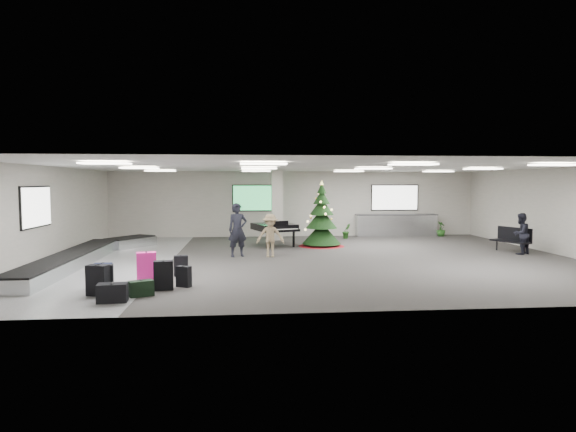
{
  "coord_description": "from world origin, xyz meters",
  "views": [
    {
      "loc": [
        -2.49,
        -16.56,
        2.66
      ],
      "look_at": [
        -0.91,
        1.0,
        1.43
      ],
      "focal_mm": 30.0,
      "sensor_mm": 36.0,
      "label": 1
    }
  ],
  "objects": [
    {
      "name": "suitcase_3",
      "position": [
        -4.32,
        -2.77,
        0.29
      ],
      "size": [
        0.42,
        0.29,
        0.6
      ],
      "rotation": [
        0.0,
        0.0,
        0.2
      ],
      "color": "black",
      "rests_on": "ground"
    },
    {
      "name": "suitcase_7",
      "position": [
        -4.05,
        -4.26,
        0.27
      ],
      "size": [
        0.41,
        0.35,
        0.55
      ],
      "rotation": [
        0.0,
        0.0,
        -0.51
      ],
      "color": "black",
      "rests_on": "ground"
    },
    {
      "name": "baggage_carousel",
      "position": [
        -7.84,
        -0.08,
        0.21
      ],
      "size": [
        2.28,
        9.71,
        0.43
      ],
      "color": "silver",
      "rests_on": "ground"
    },
    {
      "name": "traveler_b",
      "position": [
        -1.59,
        0.47,
        0.77
      ],
      "size": [
        1.02,
        0.63,
        1.53
      ],
      "primitive_type": "imported",
      "rotation": [
        0.0,
        0.0,
        -0.06
      ],
      "color": "#907A59",
      "rests_on": "ground"
    },
    {
      "name": "suitcase_5",
      "position": [
        -5.94,
        -5.07,
        0.36
      ],
      "size": [
        0.54,
        0.38,
        0.75
      ],
      "rotation": [
        0.0,
        0.0,
        -0.26
      ],
      "color": "black",
      "rests_on": "ground"
    },
    {
      "name": "christmas_tree",
      "position": [
        0.69,
        3.18,
        0.94
      ],
      "size": [
        1.92,
        1.92,
        2.74
      ],
      "color": "maroon",
      "rests_on": "ground"
    },
    {
      "name": "pink_suitcase",
      "position": [
        -5.13,
        -3.52,
        0.4
      ],
      "size": [
        0.56,
        0.39,
        0.82
      ],
      "rotation": [
        0.0,
        0.0,
        0.23
      ],
      "color": "#FF2198",
      "rests_on": "ground"
    },
    {
      "name": "suitcase_0",
      "position": [
        -5.85,
        -4.91,
        0.35
      ],
      "size": [
        0.49,
        0.34,
        0.72
      ],
      "rotation": [
        0.0,
        0.0,
        0.2
      ],
      "color": "black",
      "rests_on": "ground"
    },
    {
      "name": "ground",
      "position": [
        0.0,
        0.0,
        0.0
      ],
      "size": [
        18.0,
        18.0,
        0.0
      ],
      "primitive_type": "plane",
      "color": "#393734",
      "rests_on": "ground"
    },
    {
      "name": "service_counter",
      "position": [
        5.0,
        6.65,
        0.55
      ],
      "size": [
        4.05,
        0.65,
        1.08
      ],
      "color": "silver",
      "rests_on": "ground"
    },
    {
      "name": "potted_plant_left",
      "position": [
        2.3,
        5.76,
        0.37
      ],
      "size": [
        0.49,
        0.44,
        0.73
      ],
      "primitive_type": "imported",
      "rotation": [
        0.0,
        0.0,
        0.34
      ],
      "color": "#154115",
      "rests_on": "ground"
    },
    {
      "name": "navy_suitcase",
      "position": [
        -6.01,
        -4.41,
        0.33
      ],
      "size": [
        0.43,
        0.25,
        0.68
      ],
      "rotation": [
        0.0,
        0.0,
        0.01
      ],
      "color": "black",
      "rests_on": "ground"
    },
    {
      "name": "traveler_bench",
      "position": [
        7.66,
        0.26,
        0.77
      ],
      "size": [
        0.93,
        0.86,
        1.53
      ],
      "primitive_type": "imported",
      "rotation": [
        0.0,
        0.0,
        3.61
      ],
      "color": "black",
      "rests_on": "ground"
    },
    {
      "name": "suitcase_1",
      "position": [
        -4.5,
        -4.57,
        0.36
      ],
      "size": [
        0.49,
        0.3,
        0.75
      ],
      "rotation": [
        0.0,
        0.0,
        0.12
      ],
      "color": "black",
      "rests_on": "ground"
    },
    {
      "name": "bench",
      "position": [
        7.67,
        0.79,
        0.53
      ],
      "size": [
        1.04,
        1.58,
        0.95
      ],
      "rotation": [
        0.0,
        0.0,
        0.38
      ],
      "color": "black",
      "rests_on": "ground"
    },
    {
      "name": "grand_piano",
      "position": [
        -1.25,
        3.4,
        0.78
      ],
      "size": [
        2.01,
        2.3,
        1.1
      ],
      "rotation": [
        0.0,
        0.0,
        0.33
      ],
      "color": "black",
      "rests_on": "ground"
    },
    {
      "name": "black_duffel",
      "position": [
        -5.43,
        -5.74,
        0.21
      ],
      "size": [
        0.67,
        0.42,
        0.44
      ],
      "rotation": [
        0.0,
        0.0,
        0.1
      ],
      "color": "black",
      "rests_on": "ground"
    },
    {
      "name": "green_duffel",
      "position": [
        -4.92,
        -5.2,
        0.18
      ],
      "size": [
        0.61,
        0.49,
        0.38
      ],
      "rotation": [
        0.0,
        0.0,
        0.47
      ],
      "color": "black",
      "rests_on": "ground"
    },
    {
      "name": "traveler_a",
      "position": [
        -2.75,
        0.65,
        0.96
      ],
      "size": [
        0.81,
        0.66,
        1.92
      ],
      "primitive_type": "imported",
      "rotation": [
        0.0,
        0.0,
        0.32
      ],
      "color": "black",
      "rests_on": "ground"
    },
    {
      "name": "potted_plant_right",
      "position": [
        7.17,
        6.31,
        0.37
      ],
      "size": [
        0.49,
        0.49,
        0.74
      ],
      "primitive_type": "imported",
      "rotation": [
        0.0,
        0.0,
        1.79
      ],
      "color": "#154115",
      "rests_on": "ground"
    },
    {
      "name": "room_envelope",
      "position": [
        -0.38,
        0.67,
        2.33
      ],
      "size": [
        18.02,
        14.02,
        3.21
      ],
      "color": "beige",
      "rests_on": "ground"
    }
  ]
}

